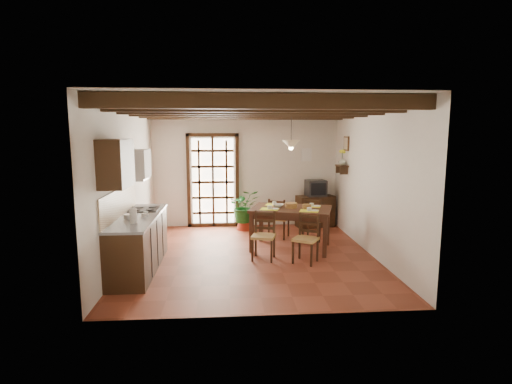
{
  "coord_description": "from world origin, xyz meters",
  "views": [
    {
      "loc": [
        -0.46,
        -7.25,
        2.3
      ],
      "look_at": [
        0.1,
        0.4,
        1.15
      ],
      "focal_mm": 28.0,
      "sensor_mm": 36.0,
      "label": 1
    }
  ],
  "objects": [
    {
      "name": "chair_near_right",
      "position": [
        0.92,
        -0.47,
        0.27
      ],
      "size": [
        0.54,
        0.53,
        0.86
      ],
      "rotation": [
        0.0,
        0.0,
        -0.55
      ],
      "color": "tan",
      "rests_on": "ground_plane"
    },
    {
      "name": "crt_tv",
      "position": [
        1.69,
        2.22,
        0.96
      ],
      "size": [
        0.5,
        0.46,
        0.39
      ],
      "rotation": [
        0.0,
        0.0,
        0.11
      ],
      "color": "black",
      "rests_on": "sideboard"
    },
    {
      "name": "kitchen_counter",
      "position": [
        -1.96,
        -0.6,
        0.47
      ],
      "size": [
        0.64,
        2.25,
        1.38
      ],
      "color": "black",
      "rests_on": "ground_plane"
    },
    {
      "name": "ground_plane",
      "position": [
        0.0,
        0.0,
        0.0
      ],
      "size": [
        5.0,
        5.0,
        0.0
      ],
      "primitive_type": "plane",
      "color": "brown"
    },
    {
      "name": "ceiling_beams",
      "position": [
        0.0,
        0.0,
        2.69
      ],
      "size": [
        4.5,
        4.34,
        0.2
      ],
      "color": "black",
      "rests_on": "room_shell"
    },
    {
      "name": "chair_near_left",
      "position": [
        0.19,
        -0.24,
        0.27
      ],
      "size": [
        0.49,
        0.48,
        0.88
      ],
      "rotation": [
        0.0,
        0.0,
        -0.26
      ],
      "color": "tan",
      "rests_on": "ground_plane"
    },
    {
      "name": "shelf_vase",
      "position": [
        2.14,
        1.6,
        1.65
      ],
      "size": [
        0.15,
        0.15,
        0.15
      ],
      "primitive_type": "imported",
      "color": "#B2BFB2",
      "rests_on": "wall_shelf"
    },
    {
      "name": "pendant_lamp",
      "position": [
        0.79,
        0.49,
        2.08
      ],
      "size": [
        0.36,
        0.36,
        0.84
      ],
      "color": "black",
      "rests_on": "room_shell"
    },
    {
      "name": "upper_cabinet",
      "position": [
        -2.08,
        -1.3,
        1.85
      ],
      "size": [
        0.35,
        0.8,
        0.7
      ],
      "primitive_type": "cube",
      "color": "black",
      "rests_on": "room_shell"
    },
    {
      "name": "room_shell",
      "position": [
        0.0,
        0.0,
        1.82
      ],
      "size": [
        4.52,
        5.02,
        2.81
      ],
      "color": "silver",
      "rests_on": "ground_plane"
    },
    {
      "name": "wall_shelf",
      "position": [
        2.14,
        1.6,
        1.51
      ],
      "size": [
        0.2,
        0.42,
        0.2
      ],
      "color": "black",
      "rests_on": "room_shell"
    },
    {
      "name": "chair_far_right",
      "position": [
        1.39,
        1.03,
        0.29
      ],
      "size": [
        0.57,
        0.57,
        0.93
      ],
      "rotation": [
        0.0,
        0.0,
        2.62
      ],
      "color": "tan",
      "rests_on": "ground_plane"
    },
    {
      "name": "shelf_flowers",
      "position": [
        2.14,
        1.6,
        1.86
      ],
      "size": [
        0.14,
        0.14,
        0.36
      ],
      "color": "#FAFF28",
      "rests_on": "shelf_vase"
    },
    {
      "name": "table_setting",
      "position": [
        0.79,
        0.39,
        0.94
      ],
      "size": [
        1.11,
        0.74,
        0.1
      ],
      "rotation": [
        0.0,
        0.0,
        -0.31
      ],
      "color": "#FAFF28",
      "rests_on": "dining_table"
    },
    {
      "name": "range_hood",
      "position": [
        -2.05,
        -0.05,
        1.73
      ],
      "size": [
        0.38,
        0.6,
        0.54
      ],
      "color": "white",
      "rests_on": "room_shell"
    },
    {
      "name": "framed_picture",
      "position": [
        2.22,
        1.6,
        2.05
      ],
      "size": [
        0.03,
        0.32,
        0.32
      ],
      "color": "brown",
      "rests_on": "room_shell"
    },
    {
      "name": "sideboard",
      "position": [
        1.69,
        2.23,
        0.38
      ],
      "size": [
        0.97,
        0.6,
        0.77
      ],
      "primitive_type": "cube",
      "rotation": [
        0.0,
        0.0,
        0.23
      ],
      "color": "black",
      "rests_on": "ground_plane"
    },
    {
      "name": "counter_items",
      "position": [
        -1.95,
        -0.51,
        0.96
      ],
      "size": [
        0.5,
        1.43,
        0.25
      ],
      "color": "black",
      "rests_on": "kitchen_counter"
    },
    {
      "name": "french_door",
      "position": [
        -0.8,
        2.45,
        1.18
      ],
      "size": [
        1.26,
        0.11,
        2.32
      ],
      "color": "white",
      "rests_on": "ground_plane"
    },
    {
      "name": "table_bowl",
      "position": [
        0.55,
        0.53,
        0.86
      ],
      "size": [
        0.26,
        0.26,
        0.05
      ],
      "primitive_type": "imported",
      "rotation": [
        0.0,
        0.0,
        -0.21
      ],
      "color": "white",
      "rests_on": "dining_table"
    },
    {
      "name": "plant_pot",
      "position": [
        -0.06,
        2.04,
        0.11
      ],
      "size": [
        0.38,
        0.38,
        0.23
      ],
      "primitive_type": "cone",
      "color": "maroon",
      "rests_on": "ground_plane"
    },
    {
      "name": "fuse_box",
      "position": [
        1.5,
        2.48,
        1.75
      ],
      "size": [
        0.25,
        0.03,
        0.32
      ],
      "primitive_type": "cube",
      "color": "white",
      "rests_on": "room_shell"
    },
    {
      "name": "potted_plant",
      "position": [
        -0.06,
        2.04,
        0.57
      ],
      "size": [
        2.01,
        1.79,
        2.03
      ],
      "primitive_type": "imported",
      "rotation": [
        0.0,
        0.0,
        0.13
      ],
      "color": "#144C19",
      "rests_on": "ground_plane"
    },
    {
      "name": "chair_far_left",
      "position": [
        0.66,
        1.26,
        0.28
      ],
      "size": [
        0.53,
        0.52,
        0.88
      ],
      "rotation": [
        0.0,
        0.0,
        2.69
      ],
      "color": "tan",
      "rests_on": "ground_plane"
    },
    {
      "name": "dining_table",
      "position": [
        0.79,
        0.39,
        0.72
      ],
      "size": [
        1.75,
        1.4,
        0.83
      ],
      "rotation": [
        0.0,
        0.0,
        -0.31
      ],
      "color": "#3C2013",
      "rests_on": "ground_plane"
    }
  ]
}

